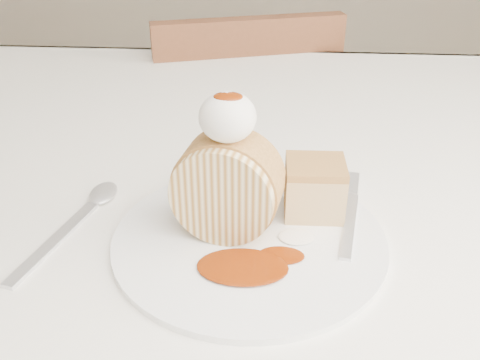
{
  "coord_description": "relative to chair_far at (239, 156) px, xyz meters",
  "views": [
    {
      "loc": [
        0.04,
        -0.43,
        1.07
      ],
      "look_at": [
        0.02,
        0.01,
        0.82
      ],
      "focal_mm": 40.0,
      "sensor_mm": 36.0,
      "label": 1
    }
  ],
  "objects": [
    {
      "name": "fork",
      "position": [
        0.16,
        -0.69,
        0.29
      ],
      "size": [
        0.05,
        0.16,
        0.0
      ],
      "primitive_type": "cube",
      "rotation": [
        0.0,
        0.0,
        -0.18
      ],
      "color": "silver",
      "rests_on": "plate"
    },
    {
      "name": "table",
      "position": [
        0.03,
        -0.52,
        0.19
      ],
      "size": [
        1.4,
        0.9,
        0.75
      ],
      "color": "white",
      "rests_on": "ground"
    },
    {
      "name": "cake_chunk",
      "position": [
        0.12,
        -0.67,
        0.31
      ],
      "size": [
        0.06,
        0.06,
        0.05
      ],
      "primitive_type": "cube",
      "rotation": [
        0.0,
        0.0,
        0.02
      ],
      "color": "#B87F45",
      "rests_on": "plate"
    },
    {
      "name": "caramel_drizzle",
      "position": [
        0.04,
        -0.71,
        0.44
      ],
      "size": [
        0.03,
        0.02,
        0.01
      ],
      "primitive_type": "ellipsoid",
      "color": "#6E2204",
      "rests_on": "whipped_cream"
    },
    {
      "name": "plate",
      "position": [
        0.06,
        -0.72,
        0.28
      ],
      "size": [
        0.28,
        0.28,
        0.01
      ],
      "primitive_type": "cylinder",
      "rotation": [
        0.0,
        0.0,
        0.02
      ],
      "color": "white",
      "rests_on": "table"
    },
    {
      "name": "whipped_cream",
      "position": [
        0.04,
        -0.71,
        0.41
      ],
      "size": [
        0.05,
        0.05,
        0.05
      ],
      "primitive_type": "ellipsoid",
      "color": "white",
      "rests_on": "roulade_slice"
    },
    {
      "name": "chair_far",
      "position": [
        0.0,
        0.0,
        0.0
      ],
      "size": [
        0.48,
        0.48,
        0.82
      ],
      "rotation": [
        0.0,
        0.0,
        3.43
      ],
      "color": "brown",
      "rests_on": "ground"
    },
    {
      "name": "caramel_pool",
      "position": [
        0.06,
        -0.77,
        0.29
      ],
      "size": [
        0.09,
        0.06,
        0.0
      ],
      "primitive_type": null,
      "rotation": [
        0.0,
        0.0,
        0.02
      ],
      "color": "#6E2204",
      "rests_on": "plate"
    },
    {
      "name": "spoon",
      "position": [
        -0.13,
        -0.73,
        0.28
      ],
      "size": [
        0.07,
        0.18,
        0.0
      ],
      "primitive_type": "cube",
      "rotation": [
        0.0,
        0.0,
        -0.25
      ],
      "color": "silver",
      "rests_on": "table"
    },
    {
      "name": "roulade_slice",
      "position": [
        0.04,
        -0.71,
        0.34
      ],
      "size": [
        0.11,
        0.07,
        0.1
      ],
      "primitive_type": "cylinder",
      "rotation": [
        1.57,
        0.0,
        -0.18
      ],
      "color": "beige",
      "rests_on": "plate"
    }
  ]
}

